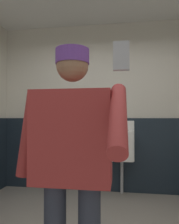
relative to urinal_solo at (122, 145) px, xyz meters
The scene contains 5 objects.
wall_back 0.70m from the urinal_solo, 141.12° to the left, with size 4.12×0.12×2.77m, color beige.
wainscot_band_back 0.36m from the urinal_solo, 152.05° to the left, with size 3.52×0.03×1.19m, color #19232D.
urinal_solo is the anchor object (origin of this frame).
person 2.06m from the urinal_solo, 98.73° to the right, with size 0.71×0.60×1.63m.
cell_phone 2.61m from the urinal_solo, 90.06° to the right, with size 0.06×0.02×0.11m, color #A5A8B2.
Camera 1 is at (0.27, -1.69, 1.20)m, focal length 33.65 mm.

